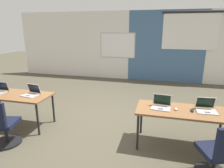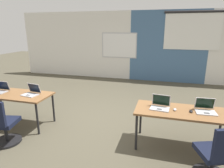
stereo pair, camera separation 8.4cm
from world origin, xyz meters
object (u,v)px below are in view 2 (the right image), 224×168
Objects in this scene: desk_near_right at (181,114)px; mouse_near_right_end at (191,111)px; desk_near_left at (15,96)px; mouse_near_right_inner at (175,109)px; chair_near_right_end at (217,158)px; chair_near_left_inner at (2,126)px; laptop_near_right_inner at (160,106)px; laptop_near_left_inner at (31,92)px; laptop_near_left_end at (0,90)px; laptop_near_right_end at (205,109)px.

desk_near_right is 15.54× the size of mouse_near_right_end.
desk_near_left is 3.39m from mouse_near_right_inner.
chair_near_right_end is 8.82× the size of mouse_near_right_inner.
mouse_near_right_end is 0.86m from chair_near_right_end.
chair_near_left_inner is at bearing -165.86° from desk_near_right.
chair_near_right_end is at bearing -36.89° from laptop_near_right_inner.
laptop_near_left_end is at bearing -170.05° from laptop_near_left_inner.
laptop_near_left_end is at bearing 176.83° from laptop_near_right_end.
mouse_near_right_end is 0.11× the size of chair_near_right_end.
desk_near_right is at bearing 7.95° from laptop_near_left_inner.
chair_near_right_end is at bearing -89.54° from laptop_near_right_end.
chair_near_left_inner is at bearing -84.59° from laptop_near_left_inner.
laptop_near_right_end reaches higher than desk_near_left.
laptop_near_left_end is at bearing 179.25° from mouse_near_right_end.
laptop_near_left_inner is at bearing 1.49° from laptop_near_left_end.
desk_near_right is 4.83× the size of laptop_near_left_end.
laptop_near_right_inner reaches higher than mouse_near_right_inner.
mouse_near_right_end is at bearing -0.47° from desk_near_left.
laptop_near_right_inner reaches higher than laptop_near_left_inner.
mouse_near_right_inner is at bearing -0.43° from laptop_near_left_end.
laptop_near_right_inner is at bearing -62.86° from chair_near_right_end.
laptop_near_right_end reaches higher than mouse_near_right_inner.
chair_near_left_inner is (-3.55, -0.85, -0.39)m from laptop_near_right_end.
laptop_near_right_end is at bearing 9.31° from laptop_near_right_inner.
desk_near_right is 15.33× the size of mouse_near_right_inner.
laptop_near_right_end reaches higher than chair_near_left_inner.
laptop_near_left_inner is 0.40× the size of chair_near_left_inner.
desk_near_left is 3.66m from mouse_near_right_end.
laptop_near_left_inner is at bearing -32.28° from chair_near_right_end.
laptop_near_right_inner reaches higher than desk_near_left.
laptop_near_right_inner is at bearing 179.40° from laptop_near_right_end.
chair_near_right_end reaches higher than mouse_near_right_inner.
mouse_near_right_end is 4.07m from laptop_near_left_end.
mouse_near_right_inner reaches higher than desk_near_left.
laptop_near_left_end reaches higher than mouse_near_right_end.
desk_near_right is at bearing 169.25° from mouse_near_right_end.
laptop_near_right_end is at bearing 8.25° from mouse_near_right_inner.
laptop_near_left_inner is at bearing 178.80° from mouse_near_right_inner.
laptop_near_left_inner is (0.40, 0.04, 0.11)m from desk_near_left.
laptop_near_left_inner is (-3.10, 0.04, 0.11)m from desk_near_right.
laptop_near_left_end is (-0.42, 0.02, 0.11)m from desk_near_left.
desk_near_left is 0.41m from laptop_near_left_inner.
laptop_near_right_inner is 3.43× the size of mouse_near_right_inner.
laptop_near_left_end is (-4.37, 0.78, 0.39)m from chair_near_right_end.
laptop_near_left_end and laptop_near_left_inner have the same top height.
laptop_near_right_inner reaches higher than laptop_near_right_end.
laptop_near_left_end reaches higher than chair_near_right_end.
laptop_near_right_end is 3.33× the size of mouse_near_right_inner.
laptop_near_left_end is 0.81m from laptop_near_left_inner.
chair_near_left_inner is at bearing -166.99° from mouse_near_right_end.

